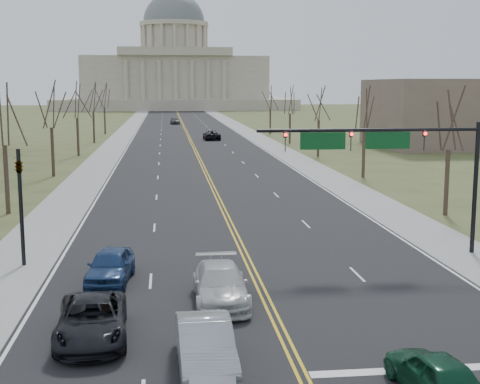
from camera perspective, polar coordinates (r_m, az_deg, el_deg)
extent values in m
plane|color=#3E4B25|center=(22.99, 4.80, -14.33)|extent=(600.00, 600.00, 0.00)
cube|color=black|center=(131.06, -4.56, 5.08)|extent=(20.00, 380.00, 0.01)
cube|color=black|center=(28.50, 2.44, -9.57)|extent=(120.00, 14.00, 0.01)
cube|color=gray|center=(131.23, -9.82, 4.98)|extent=(4.00, 380.00, 0.03)
cube|color=gray|center=(131.99, 0.67, 5.14)|extent=(4.00, 380.00, 0.03)
cube|color=gold|center=(131.06, -4.56, 5.08)|extent=(0.42, 380.00, 0.01)
cube|color=silver|center=(131.11, -8.86, 5.00)|extent=(0.15, 380.00, 0.01)
cube|color=silver|center=(131.74, -0.28, 5.13)|extent=(0.15, 380.00, 0.01)
cube|color=silver|center=(23.55, 17.70, -14.11)|extent=(9.50, 0.50, 0.01)
cube|color=#BCB59C|center=(270.80, -5.55, 7.54)|extent=(90.00, 60.00, 4.00)
cube|color=#BCB59C|center=(270.72, -5.58, 9.66)|extent=(70.00, 40.00, 16.00)
cube|color=#BCB59C|center=(250.52, -5.54, 11.88)|extent=(42.00, 3.00, 3.00)
cylinder|color=#BCB59C|center=(271.23, -5.63, 12.62)|extent=(24.00, 24.00, 12.00)
cylinder|color=#BCB59C|center=(271.74, -5.65, 14.05)|extent=(27.00, 27.00, 1.60)
ellipsoid|color=slate|center=(271.81, -5.66, 14.22)|extent=(24.00, 24.00, 22.80)
cylinder|color=black|center=(38.43, 19.43, 0.31)|extent=(0.24, 0.24, 7.20)
cylinder|color=black|center=(35.89, 11.00, 5.21)|extent=(12.00, 0.18, 0.18)
imported|color=black|center=(36.93, 15.44, 4.30)|extent=(0.35, 0.40, 1.10)
sphere|color=#FF0C0C|center=(36.76, 15.55, 4.83)|extent=(0.18, 0.18, 0.18)
imported|color=black|center=(35.64, 9.44, 4.35)|extent=(0.35, 0.40, 1.10)
sphere|color=#FF0C0C|center=(35.47, 9.52, 4.89)|extent=(0.18, 0.18, 0.18)
imported|color=black|center=(34.85, 3.88, 4.34)|extent=(0.35, 0.40, 1.10)
sphere|color=#FF0C0C|center=(34.68, 3.93, 4.90)|extent=(0.18, 0.18, 0.18)
cube|color=#0C4C1E|center=(36.24, 12.49, 4.33)|extent=(2.40, 0.12, 0.90)
cube|color=#0C4C1E|center=(35.26, 7.08, 4.35)|extent=(2.40, 0.12, 0.90)
cylinder|color=black|center=(35.48, -18.18, -1.30)|extent=(0.20, 0.20, 6.00)
imported|color=black|center=(35.17, -18.36, 2.22)|extent=(0.32, 0.36, 0.99)
cylinder|color=#3C2B23|center=(49.29, 17.23, 0.77)|extent=(0.32, 0.32, 4.68)
cylinder|color=#3C2B23|center=(50.41, -19.30, 1.00)|extent=(0.32, 0.32, 4.95)
cylinder|color=#3C2B23|center=(67.95, 10.51, 3.21)|extent=(0.32, 0.32, 4.68)
cylinder|color=#3C2B23|center=(69.92, -15.70, 3.30)|extent=(0.32, 0.32, 4.95)
cylinder|color=#3C2B23|center=(87.20, 6.70, 4.57)|extent=(0.32, 0.32, 4.68)
cylinder|color=#3C2B23|center=(89.64, -13.67, 4.58)|extent=(0.32, 0.32, 4.95)
cylinder|color=#3C2B23|center=(106.73, 4.27, 5.42)|extent=(0.32, 0.32, 4.68)
cylinder|color=#3C2B23|center=(109.47, -12.36, 5.40)|extent=(0.32, 0.32, 4.95)
cylinder|color=#3C2B23|center=(126.40, 2.59, 6.01)|extent=(0.32, 0.32, 4.68)
cylinder|color=#3C2B23|center=(129.34, -11.46, 5.97)|extent=(0.32, 0.32, 4.95)
cube|color=brown|center=(106.38, 18.28, 6.42)|extent=(25.00, 20.00, 10.00)
imported|color=#0D3C24|center=(21.22, 16.29, -14.65)|extent=(2.19, 4.28, 1.39)
imported|color=#9B9DA3|center=(22.07, -2.98, -12.99)|extent=(1.89, 5.03, 1.64)
imported|color=black|center=(25.09, -12.54, -10.61)|extent=(2.77, 5.50, 1.49)
imported|color=#BDBDBD|center=(28.47, -1.69, -7.90)|extent=(2.26, 5.49, 1.59)
imported|color=navy|center=(31.89, -11.02, -6.19)|extent=(2.32, 4.84, 1.59)
imported|color=black|center=(113.56, -2.43, 4.88)|extent=(2.84, 5.77, 1.58)
imported|color=#47484E|center=(160.15, -5.57, 6.09)|extent=(2.38, 5.02, 1.66)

